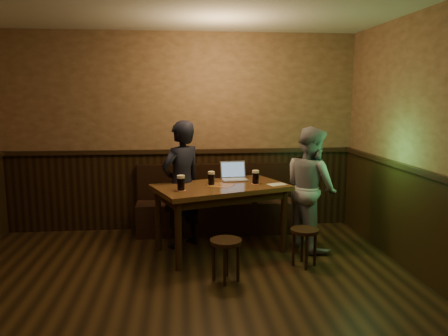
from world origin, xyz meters
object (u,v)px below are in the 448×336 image
bench (215,210)px  pint_left (181,183)px  pint_right (256,177)px  person_suit (182,184)px  stool_left (226,248)px  stool_right (305,236)px  pub_table (221,194)px  pint_mid (211,178)px  laptop (234,175)px  person_grey (311,188)px

bench → pint_left: pint_left is taller
pint_right → person_suit: 0.94m
stool_left → stool_right: size_ratio=1.03×
stool_left → pub_table: bearing=87.7°
pub_table → pint_left: size_ratio=9.83×
stool_right → person_suit: size_ratio=0.27×
pint_mid → laptop: 0.45m
laptop → bench: bearing=107.7°
stool_right → pint_right: 0.96m
laptop → person_suit: 0.69m
stool_left → pint_right: size_ratio=2.58×
laptop → person_suit: person_suit is taller
laptop → pint_left: bearing=-144.3°
bench → pub_table: size_ratio=1.24×
bench → person_grey: 1.46m
laptop → person_grey: 0.99m
stool_left → pint_left: size_ratio=2.48×
stool_left → person_suit: bearing=110.9°
pub_table → pint_right: pint_right is taller
stool_left → person_suit: (-0.44, 1.15, 0.45)m
stool_left → person_grey: 1.56m
stool_right → pint_mid: pint_mid is taller
pint_right → pint_mid: bearing=-178.8°
person_grey → pub_table: bearing=74.8°
pint_left → person_grey: 1.66m
bench → person_grey: size_ratio=1.43×
bench → pint_right: bearing=-61.0°
stool_right → stool_left: bearing=-160.8°
person_grey → laptop: bearing=55.0°
laptop → pint_mid: bearing=-140.6°
pint_left → laptop: 0.91m
bench → stool_right: bench is taller
person_suit → person_grey: person_suit is taller
pint_right → laptop: (-0.23, 0.30, -0.03)m
stool_left → stool_right: (0.93, 0.32, -0.01)m
person_suit → person_grey: 1.63m
pint_mid → laptop: size_ratio=0.48×
laptop → person_suit: (-0.68, -0.10, -0.09)m
laptop → pub_table: bearing=-125.9°
stool_right → pint_right: size_ratio=2.51×
stool_left → laptop: (0.24, 1.25, 0.54)m
pint_mid → laptop: bearing=44.5°
pub_table → stool_right: pub_table is taller
pint_mid → person_suit: bearing=149.2°
stool_right → laptop: 1.28m
stool_right → pub_table: bearing=146.6°
pint_mid → person_suit: 0.44m
stool_right → person_grey: 0.79m
pub_table → stool_left: 0.98m
bench → pint_mid: pint_mid is taller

